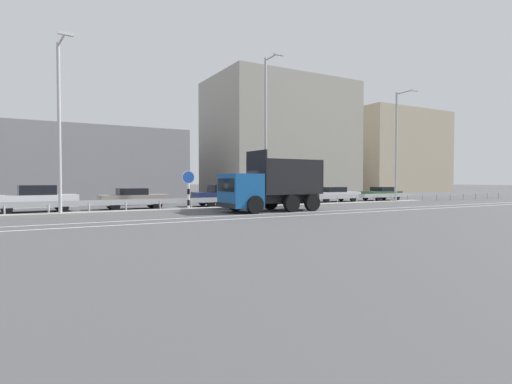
% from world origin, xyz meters
% --- Properties ---
extents(ground_plane, '(320.00, 320.00, 0.00)m').
position_xyz_m(ground_plane, '(0.00, 0.00, 0.00)').
color(ground_plane, '#4C4C4F').
extents(lane_strip_0, '(64.07, 0.16, 0.01)m').
position_xyz_m(lane_strip_0, '(1.00, -2.78, 0.00)').
color(lane_strip_0, silver).
rests_on(lane_strip_0, ground_plane).
extents(lane_strip_1, '(64.07, 0.16, 0.01)m').
position_xyz_m(lane_strip_1, '(1.00, -4.44, 0.00)').
color(lane_strip_1, silver).
rests_on(lane_strip_1, ground_plane).
extents(median_island, '(35.24, 1.10, 0.18)m').
position_xyz_m(median_island, '(0.00, 1.51, 0.09)').
color(median_island, gray).
rests_on(median_island, ground_plane).
extents(median_guardrail, '(64.07, 0.09, 0.78)m').
position_xyz_m(median_guardrail, '(-0.00, 2.37, 0.57)').
color(median_guardrail, '#9EA0A5').
rests_on(median_guardrail, ground_plane).
extents(dump_truck, '(6.53, 2.80, 3.72)m').
position_xyz_m(dump_truck, '(0.25, -0.99, 1.26)').
color(dump_truck, '#144C8C').
rests_on(dump_truck, ground_plane).
extents(median_road_sign, '(0.80, 0.16, 2.51)m').
position_xyz_m(median_road_sign, '(-3.57, 1.51, 1.35)').
color(median_road_sign, white).
rests_on(median_road_sign, ground_plane).
extents(street_lamp_1, '(0.71, 2.51, 9.13)m').
position_xyz_m(street_lamp_1, '(-10.73, 1.21, 5.09)').
color(street_lamp_1, '#ADADB2').
rests_on(street_lamp_1, ground_plane).
extents(street_lamp_2, '(0.70, 1.91, 10.32)m').
position_xyz_m(street_lamp_2, '(2.07, 1.51, 5.62)').
color(street_lamp_2, '#ADADB2').
rests_on(street_lamp_2, ground_plane).
extents(street_lamp_3, '(0.71, 2.14, 9.34)m').
position_xyz_m(street_lamp_3, '(14.87, 1.35, 5.15)').
color(street_lamp_3, '#ADADB2').
rests_on(street_lamp_3, ground_plane).
extents(parked_car_2, '(4.83, 2.19, 1.63)m').
position_xyz_m(parked_car_2, '(-11.88, 5.32, 0.80)').
color(parked_car_2, silver).
rests_on(parked_car_2, ground_plane).
extents(parked_car_3, '(4.35, 1.92, 1.39)m').
position_xyz_m(parked_car_3, '(-6.14, 5.01, 0.72)').
color(parked_car_3, gray).
rests_on(parked_car_3, ground_plane).
extents(parked_car_4, '(4.86, 2.22, 1.57)m').
position_xyz_m(parked_car_4, '(0.60, 5.10, 0.79)').
color(parked_car_4, navy).
rests_on(parked_car_4, ground_plane).
extents(parked_car_5, '(4.58, 2.02, 1.34)m').
position_xyz_m(parked_car_5, '(6.19, 5.63, 0.69)').
color(parked_car_5, '#A3A3A8').
rests_on(parked_car_5, ground_plane).
extents(parked_car_6, '(4.86, 1.98, 1.33)m').
position_xyz_m(parked_car_6, '(11.56, 5.57, 0.69)').
color(parked_car_6, silver).
rests_on(parked_car_6, ground_plane).
extents(parked_car_7, '(3.98, 1.86, 1.29)m').
position_xyz_m(parked_car_7, '(17.25, 5.32, 0.67)').
color(parked_car_7, '#335B33').
rests_on(parked_car_7, ground_plane).
extents(background_building_0, '(22.77, 15.78, 6.41)m').
position_xyz_m(background_building_0, '(-11.04, 19.81, 3.21)').
color(background_building_0, gray).
rests_on(background_building_0, ground_plane).
extents(background_building_1, '(15.86, 10.49, 13.20)m').
position_xyz_m(background_building_1, '(13.06, 16.80, 6.60)').
color(background_building_1, gray).
rests_on(background_building_1, ground_plane).
extents(background_building_2, '(15.21, 12.50, 11.95)m').
position_xyz_m(background_building_2, '(34.51, 20.91, 5.97)').
color(background_building_2, tan).
rests_on(background_building_2, ground_plane).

